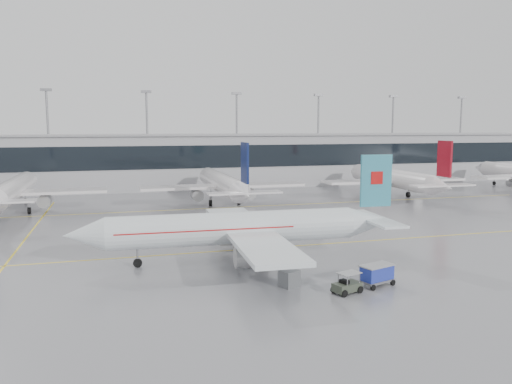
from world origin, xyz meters
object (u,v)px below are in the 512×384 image
object	(u,v)px
baggage_cart	(377,273)
gse_unit	(289,278)
baggage_tug	(347,286)
air_canada_jet	(246,228)

from	to	relation	value
baggage_cart	gse_unit	xyz separation A→B (m)	(-7.57, 1.88, -0.37)
gse_unit	baggage_tug	bearing A→B (deg)	-58.62
air_canada_jet	baggage_tug	xyz separation A→B (m)	(5.59, -12.43, -2.85)
baggage_tug	baggage_cart	world-z (taller)	baggage_cart
air_canada_jet	gse_unit	world-z (taller)	air_canada_jet
baggage_tug	gse_unit	distance (m)	5.09
baggage_cart	gse_unit	distance (m)	7.81
baggage_tug	gse_unit	xyz separation A→B (m)	(-4.14, 2.97, 0.13)
air_canada_jet	baggage_tug	world-z (taller)	air_canada_jet
air_canada_jet	gse_unit	bearing A→B (deg)	101.24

